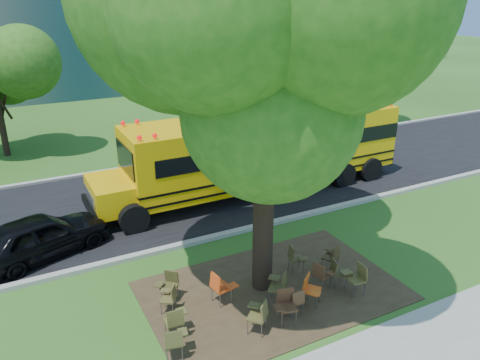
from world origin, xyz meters
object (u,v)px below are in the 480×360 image
chair_0 (174,340)px  chair_11 (280,284)px  chair_3 (286,303)px  chair_13 (332,255)px  chair_7 (322,273)px  chair_2 (259,313)px  chair_8 (170,296)px  chair_5 (310,288)px  chair_12 (295,256)px  black_car (41,236)px  chair_1 (175,319)px  chair_6 (357,276)px  chair_14 (338,271)px  chair_9 (169,283)px  school_bus (264,148)px  chair_10 (220,286)px  chair_4 (297,299)px  main_tree (266,64)px

chair_0 → chair_11: (3.22, 0.70, 0.04)m
chair_3 → chair_13: size_ratio=1.08×
chair_7 → chair_2: bearing=-88.0°
chair_8 → chair_11: (2.73, -0.98, 0.09)m
chair_5 → chair_13: chair_5 is taller
chair_8 → chair_12: 3.94m
chair_11 → black_car: size_ratio=0.22×
chair_1 → chair_7: chair_1 is taller
chair_0 → chair_12: bearing=34.6°
chair_6 → black_car: 9.67m
chair_0 → chair_14: (5.07, 0.59, -0.02)m
chair_6 → chair_9: (-4.68, 2.12, -0.05)m
chair_9 → chair_12: chair_12 is taller
chair_9 → chair_13: (4.79, -0.90, 0.01)m
chair_2 → chair_3: 0.78m
chair_3 → chair_6: (2.41, 0.13, -0.01)m
chair_5 → chair_12: (0.54, 1.52, -0.02)m
chair_6 → chair_11: bearing=77.6°
school_bus → chair_3: (-3.89, -7.77, -1.27)m
chair_2 → chair_10: size_ratio=0.96×
chair_2 → chair_5: chair_2 is taller
chair_2 → chair_13: chair_2 is taller
chair_1 → chair_2: bearing=-19.3°
chair_1 → chair_7: size_ratio=1.04×
chair_2 → chair_14: chair_2 is taller
chair_8 → chair_4: bearing=-84.9°
school_bus → chair_10: school_bus is taller
chair_6 → chair_10: bearing=73.8°
chair_12 → chair_6: bearing=42.6°
chair_7 → chair_13: size_ratio=0.97×
chair_11 → chair_4: bearing=-124.9°
chair_11 → chair_6: bearing=-61.4°
chair_7 → chair_4: bearing=-79.1°
chair_1 → chair_11: chair_11 is taller
chair_0 → chair_3: size_ratio=0.93×
chair_13 → chair_4: bearing=-175.9°
chair_1 → chair_7: (4.33, 0.03, -0.02)m
chair_5 → chair_9: (-3.23, 1.96, -0.02)m
chair_13 → black_car: size_ratio=0.21×
chair_10 → black_car: size_ratio=0.23×
chair_7 → chair_11: (-1.37, -0.00, 0.06)m
chair_10 → chair_13: bearing=79.3°
chair_2 → chair_7: 2.57m
chair_14 → chair_5: bearing=-57.7°
main_tree → chair_2: main_tree is taller
chair_14 → chair_12: bearing=-134.7°
chair_10 → chair_14: chair_10 is taller
school_bus → chair_2: bearing=-120.9°
main_tree → chair_10: bearing=-171.7°
chair_9 → chair_14: (4.42, -1.62, -0.00)m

